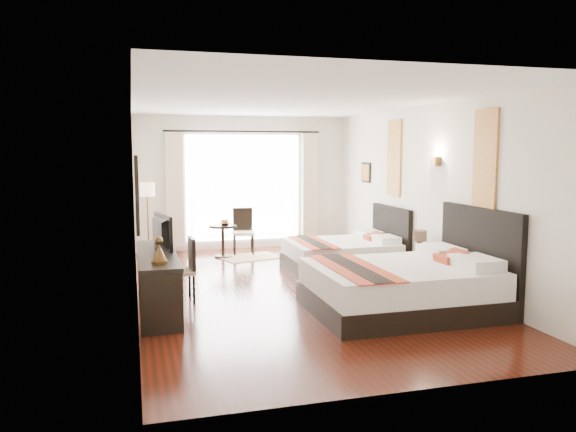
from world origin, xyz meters
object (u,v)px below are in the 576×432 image
object	(u,v)px
table_lamp	(420,237)
vase	(428,252)
side_table	(223,241)
desk_chair	(181,282)
bed_near	(407,285)
bed_far	(346,253)
nightstand	(423,271)
floor_lamp	(147,195)
television	(157,232)
fruit_bowl	(225,224)
console_desk	(158,281)
window_chair	(243,240)

from	to	relation	value
table_lamp	vase	bearing A→B (deg)	-96.93
side_table	desk_chair	bearing A→B (deg)	-109.33
bed_near	bed_far	world-z (taller)	bed_near
nightstand	floor_lamp	xyz separation A→B (m)	(-4.03, 3.46, 1.01)
table_lamp	side_table	world-z (taller)	table_lamp
bed_near	television	world-z (taller)	bed_near
nightstand	fruit_bowl	distance (m)	4.09
console_desk	fruit_bowl	xyz separation A→B (m)	(1.44, 3.37, 0.28)
vase	fruit_bowl	distance (m)	4.20
desk_chair	window_chair	xyz separation A→B (m)	(1.53, 3.30, 0.01)
table_lamp	bed_far	bearing A→B (deg)	117.89
bed_near	nightstand	size ratio (longest dim) A/B	5.09
floor_lamp	fruit_bowl	bearing A→B (deg)	-12.48
table_lamp	console_desk	bearing A→B (deg)	-174.66
television	desk_chair	distance (m)	0.78
table_lamp	television	world-z (taller)	television
floor_lamp	fruit_bowl	xyz separation A→B (m)	(1.45, -0.32, -0.58)
desk_chair	television	bearing A→B (deg)	1.72
bed_near	console_desk	world-z (taller)	bed_near
console_desk	side_table	bearing A→B (deg)	67.59
bed_far	television	bearing A→B (deg)	-156.90
bed_near	console_desk	size ratio (longest dim) A/B	1.07
desk_chair	nightstand	bearing A→B (deg)	174.30
bed_near	console_desk	xyz separation A→B (m)	(-3.12, 0.96, 0.04)
bed_near	table_lamp	distance (m)	1.66
vase	nightstand	bearing A→B (deg)	81.81
vase	television	xyz separation A→B (m)	(-3.97, 0.27, 0.42)
vase	television	distance (m)	4.00
console_desk	television	size ratio (longest dim) A/B	2.70
table_lamp	window_chair	distance (m)	3.94
bed_near	fruit_bowl	world-z (taller)	bed_near
bed_far	window_chair	xyz separation A→B (m)	(-1.47, 1.92, -0.00)
vase	floor_lamp	xyz separation A→B (m)	(-4.00, 3.66, 0.67)
vase	floor_lamp	distance (m)	5.46
console_desk	television	bearing A→B (deg)	86.22
table_lamp	fruit_bowl	xyz separation A→B (m)	(-2.59, 2.99, -0.08)
nightstand	side_table	distance (m)	4.11
table_lamp	window_chair	size ratio (longest dim) A/B	0.37
television	side_table	xyz separation A→B (m)	(1.38, 3.09, -0.67)
bed_near	side_table	distance (m)	4.68
window_chair	floor_lamp	bearing A→B (deg)	-84.50
console_desk	floor_lamp	size ratio (longest dim) A/B	1.50
bed_far	side_table	size ratio (longest dim) A/B	3.06
bed_far	console_desk	xyz separation A→B (m)	(-3.32, -1.71, 0.09)
table_lamp	vase	world-z (taller)	table_lamp
nightstand	side_table	world-z (taller)	side_table
floor_lamp	television	bearing A→B (deg)	-89.49
nightstand	floor_lamp	size ratio (longest dim) A/B	0.31
bed_far	fruit_bowl	bearing A→B (deg)	138.70
television	window_chair	size ratio (longest dim) A/B	0.89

